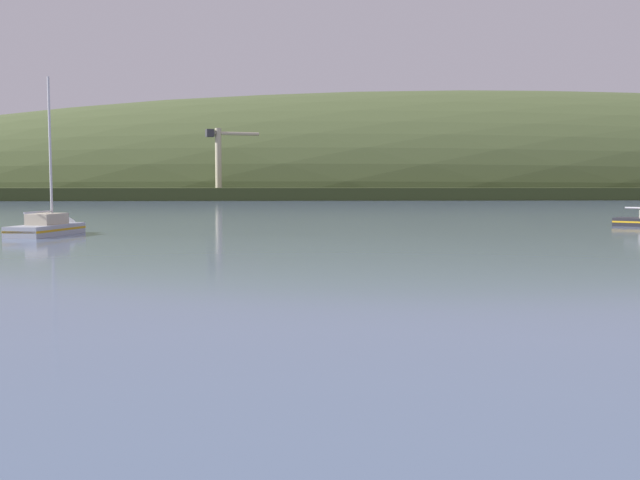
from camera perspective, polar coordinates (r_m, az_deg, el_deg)
name	(u,v)px	position (r m, az deg, el deg)	size (l,w,h in m)	color
far_shoreline_hill	(496,196)	(241.92, 13.43, 3.32)	(596.62, 138.58, 66.25)	#35401E
dockside_crane	(220,165)	(188.14, -7.77, 5.75)	(13.60, 4.89, 17.94)	#4C4C51
sailboat_outer_reach	(52,231)	(62.79, -19.99, 0.64)	(5.07, 8.93, 13.77)	#ADB2BC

